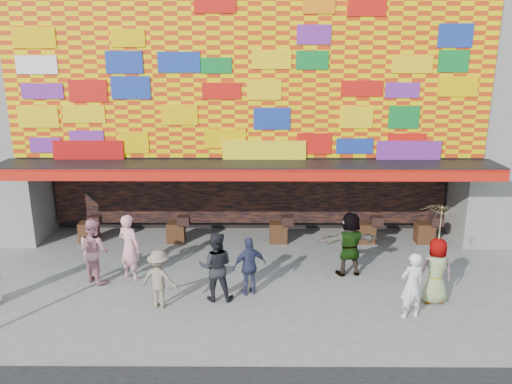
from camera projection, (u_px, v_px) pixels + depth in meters
ground at (246, 308)px, 12.74m from camera, size 90.00×90.00×0.00m
shop_building at (250, 81)px, 19.19m from camera, size 15.20×9.40×10.00m
ped_b at (129, 247)px, 14.14m from camera, size 0.84×0.74×1.93m
ped_c at (216, 267)px, 12.95m from camera, size 0.91×0.71×1.86m
ped_d at (159, 279)px, 12.62m from camera, size 1.10×0.80×1.52m
ped_e at (250, 266)px, 13.28m from camera, size 1.02×0.74×1.61m
ped_f at (350, 244)px, 14.43m from camera, size 1.83×0.80×1.90m
ped_g at (436, 271)px, 12.82m from camera, size 0.87×0.58×1.75m
ped_h at (412, 286)px, 12.09m from camera, size 0.70×0.56×1.68m
ped_i at (94, 250)px, 14.01m from camera, size 1.14×1.11×1.86m
parasol at (441, 223)px, 12.47m from camera, size 1.06×1.08×1.89m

